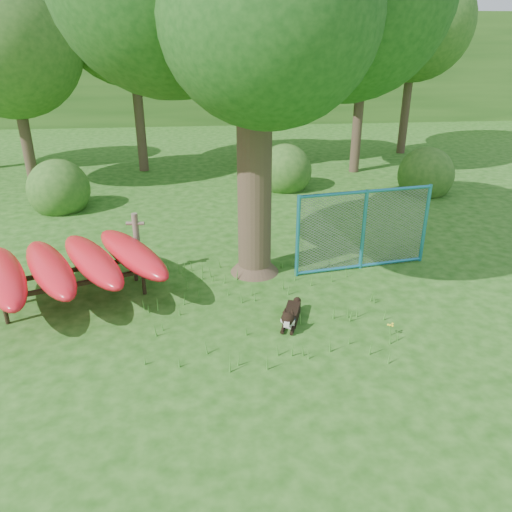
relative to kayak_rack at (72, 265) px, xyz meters
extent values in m
plane|color=#18490E|center=(3.30, -1.68, -0.77)|extent=(80.00, 80.00, 0.00)
cylinder|color=#3D2E21|center=(3.62, 0.94, 2.00)|extent=(0.90, 0.90, 5.54)
cone|color=#3D2E21|center=(3.62, 0.94, -0.49)|extent=(1.36, 1.36, 0.55)
sphere|color=#164513|center=(3.70, -0.50, 4.33)|extent=(3.55, 3.55, 3.55)
cylinder|color=#3D2E21|center=(4.25, 0.72, 2.78)|extent=(1.57, 0.22, 1.18)
cylinder|color=#3D2E21|center=(3.17, 1.33, 3.22)|extent=(0.98, 1.10, 1.13)
cylinder|color=brown|center=(1.12, 1.02, -0.07)|extent=(0.14, 0.14, 1.41)
cylinder|color=brown|center=(1.12, 1.02, 0.42)|extent=(0.39, 0.12, 0.08)
cylinder|color=black|center=(-1.06, -0.76, -0.53)|extent=(0.10, 0.10, 0.49)
cylinder|color=black|center=(1.30, 0.13, -0.53)|extent=(0.10, 0.10, 0.49)
cylinder|color=black|center=(-1.30, -0.13, -0.53)|extent=(0.10, 0.10, 0.49)
cylinder|color=black|center=(1.06, 0.76, -0.53)|extent=(0.10, 0.10, 0.49)
cube|color=black|center=(0.12, -0.32, -0.27)|extent=(2.75, 1.10, 0.08)
cube|color=black|center=(-0.12, 0.32, -0.27)|extent=(2.75, 1.10, 0.08)
ellipsoid|color=red|center=(-1.09, -0.41, 0.00)|extent=(1.83, 2.93, 0.47)
ellipsoid|color=red|center=(-0.36, -0.14, 0.00)|extent=(1.91, 2.91, 0.47)
ellipsoid|color=red|center=(0.36, 0.14, 0.00)|extent=(1.99, 2.88, 0.47)
ellipsoid|color=red|center=(1.09, 0.41, 0.00)|extent=(2.07, 2.85, 0.47)
cube|color=black|center=(4.09, -1.16, -0.66)|extent=(0.44, 0.69, 0.22)
cube|color=silver|center=(4.00, -1.42, -0.67)|extent=(0.23, 0.19, 0.20)
sphere|color=black|center=(3.94, -1.58, -0.49)|extent=(0.24, 0.24, 0.24)
cube|color=silver|center=(3.91, -1.69, -0.53)|extent=(0.13, 0.15, 0.08)
sphere|color=silver|center=(3.87, -1.58, -0.53)|extent=(0.11, 0.11, 0.11)
sphere|color=silver|center=(4.01, -1.62, -0.53)|extent=(0.11, 0.11, 0.11)
cone|color=black|center=(3.89, -1.53, -0.36)|extent=(0.12, 0.13, 0.11)
cone|color=black|center=(4.02, -1.57, -0.36)|extent=(0.09, 0.11, 0.11)
cylinder|color=black|center=(3.87, -1.53, -0.73)|extent=(0.15, 0.28, 0.06)
cylinder|color=black|center=(4.03, -1.58, -0.73)|extent=(0.15, 0.28, 0.06)
sphere|color=black|center=(4.24, -0.84, -0.57)|extent=(0.15, 0.15, 0.15)
torus|color=blue|center=(3.97, -1.51, -0.55)|extent=(0.24, 0.14, 0.23)
cylinder|color=teal|center=(4.50, 0.62, 0.14)|extent=(0.09, 0.09, 1.82)
cylinder|color=teal|center=(5.99, 0.86, 0.14)|extent=(0.09, 0.09, 1.82)
cylinder|color=teal|center=(7.49, 1.10, 0.14)|extent=(0.09, 0.09, 1.82)
cylinder|color=teal|center=(5.99, 0.86, 1.01)|extent=(3.00, 0.55, 0.07)
cylinder|color=teal|center=(5.99, 0.86, -0.72)|extent=(3.00, 0.55, 0.07)
plane|color=gray|center=(5.99, 0.86, 0.14)|extent=(2.99, 0.48, 3.03)
cylinder|color=#42842B|center=(5.69, -1.88, -0.67)|extent=(0.02, 0.02, 0.21)
sphere|color=yellow|center=(5.69, -1.88, -0.56)|extent=(0.04, 0.04, 0.04)
sphere|color=yellow|center=(5.73, -1.85, -0.55)|extent=(0.04, 0.04, 0.04)
sphere|color=yellow|center=(5.66, -1.85, -0.57)|extent=(0.04, 0.04, 0.04)
sphere|color=yellow|center=(5.71, -1.91, -0.56)|extent=(0.04, 0.04, 0.04)
sphere|color=yellow|center=(5.67, -1.90, -0.55)|extent=(0.04, 0.04, 0.04)
cylinder|color=#3D2E21|center=(-3.20, 8.32, 1.33)|extent=(0.36, 0.36, 4.20)
sphere|color=#2A561C|center=(-3.20, 8.32, 3.73)|extent=(4.40, 4.40, 4.40)
cylinder|color=#3D2E21|center=(0.30, 10.32, 1.85)|extent=(0.36, 0.36, 5.25)
sphere|color=#2A561C|center=(0.30, 10.32, 4.85)|extent=(5.20, 5.20, 5.20)
cylinder|color=#3D2E21|center=(4.80, 11.32, 1.15)|extent=(0.36, 0.36, 3.85)
sphere|color=#2A561C|center=(4.80, 11.32, 3.35)|extent=(4.00, 4.00, 4.00)
cylinder|color=#3D2E21|center=(8.30, 9.32, 1.61)|extent=(0.36, 0.36, 4.76)
sphere|color=#2A561C|center=(8.30, 9.32, 4.33)|extent=(4.80, 4.80, 4.80)
cylinder|color=#3D2E21|center=(11.30, 12.32, 1.68)|extent=(0.36, 0.36, 4.90)
sphere|color=#2A561C|center=(11.30, 12.32, 4.48)|extent=(4.60, 4.60, 4.60)
sphere|color=#2A561C|center=(-1.70, 5.82, -0.77)|extent=(1.80, 1.80, 1.80)
sphere|color=#2A561C|center=(9.80, 6.32, -0.77)|extent=(1.80, 1.80, 1.80)
sphere|color=#2A561C|center=(5.30, 7.32, -0.77)|extent=(1.80, 1.80, 1.80)
cube|color=#2A561C|center=(3.30, 26.32, 2.23)|extent=(80.00, 12.00, 6.00)
camera|label=1|loc=(2.60, -8.96, 4.02)|focal=35.00mm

